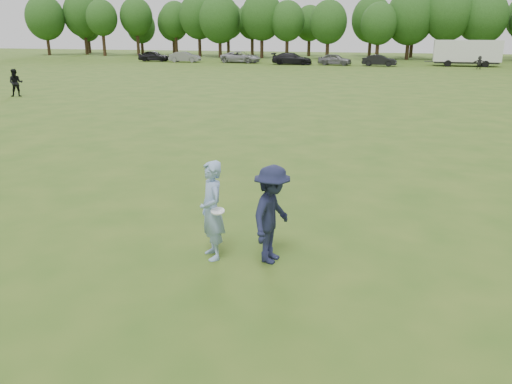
# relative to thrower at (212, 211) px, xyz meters

# --- Properties ---
(ground) EXTENTS (200.00, 200.00, 0.00)m
(ground) POSITION_rel_thrower_xyz_m (0.61, 0.21, -1.00)
(ground) COLOR #315517
(ground) RESTS_ON ground
(thrower) EXTENTS (0.83, 0.87, 2.00)m
(thrower) POSITION_rel_thrower_xyz_m (0.00, 0.00, 0.00)
(thrower) COLOR #86A3CF
(thrower) RESTS_ON ground
(defender) EXTENTS (0.92, 1.37, 1.96)m
(defender) POSITION_rel_thrower_xyz_m (1.18, 0.17, -0.02)
(defender) COLOR #1A1E3A
(defender) RESTS_ON ground
(player_far_a) EXTENTS (1.15, 1.09, 1.88)m
(player_far_a) POSITION_rel_thrower_xyz_m (-22.19, 20.22, -0.06)
(player_far_a) COLOR black
(player_far_a) RESTS_ON ground
(player_far_d) EXTENTS (1.46, 0.64, 1.52)m
(player_far_d) POSITION_rel_thrower_xyz_m (11.73, 56.83, -0.24)
(player_far_d) COLOR #282828
(player_far_d) RESTS_ON ground
(car_a) EXTENTS (4.71, 2.27, 1.55)m
(car_a) POSITION_rel_thrower_xyz_m (-32.36, 60.23, -0.23)
(car_a) COLOR black
(car_a) RESTS_ON ground
(car_b) EXTENTS (4.60, 1.94, 1.48)m
(car_b) POSITION_rel_thrower_xyz_m (-27.11, 59.50, -0.26)
(car_b) COLOR slate
(car_b) RESTS_ON ground
(car_c) EXTENTS (5.91, 3.22, 1.57)m
(car_c) POSITION_rel_thrower_xyz_m (-18.96, 60.43, -0.22)
(car_c) COLOR #9D9DA2
(car_c) RESTS_ON ground
(car_d) EXTENTS (5.42, 2.39, 1.55)m
(car_d) POSITION_rel_thrower_xyz_m (-11.24, 58.73, -0.23)
(car_d) COLOR black
(car_d) RESTS_ON ground
(car_e) EXTENTS (4.53, 2.24, 1.48)m
(car_e) POSITION_rel_thrower_xyz_m (-5.57, 59.15, -0.26)
(car_e) COLOR slate
(car_e) RESTS_ON ground
(car_f) EXTENTS (4.41, 1.88, 1.41)m
(car_f) POSITION_rel_thrower_xyz_m (0.15, 58.97, -0.29)
(car_f) COLOR black
(car_f) RESTS_ON ground
(disc_in_play) EXTENTS (0.28, 0.28, 0.09)m
(disc_in_play) POSITION_rel_thrower_xyz_m (0.19, -0.18, 0.07)
(disc_in_play) COLOR white
(disc_in_play) RESTS_ON ground
(cargo_trailer) EXTENTS (9.00, 2.75, 3.20)m
(cargo_trailer) POSITION_rel_thrower_xyz_m (10.70, 61.61, 0.78)
(cargo_trailer) COLOR white
(cargo_trailer) RESTS_ON ground
(treeline) EXTENTS (130.35, 18.39, 11.74)m
(treeline) POSITION_rel_thrower_xyz_m (3.42, 77.10, 5.26)
(treeline) COLOR #332114
(treeline) RESTS_ON ground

